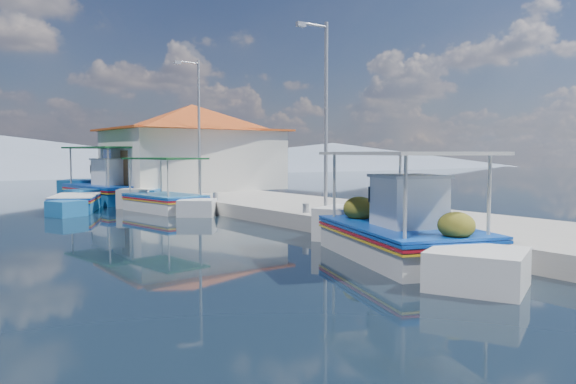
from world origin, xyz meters
TOP-DOWN VIEW (x-y plane):
  - ground at (0.00, 0.00)m, footprint 160.00×160.00m
  - quay at (5.90, 6.00)m, footprint 5.00×44.00m
  - bollards at (3.80, 5.25)m, footprint 0.20×17.20m
  - main_caique at (2.49, -3.19)m, footprint 4.10×7.68m
  - caique_green_canopy at (2.31, 9.60)m, footprint 2.56×6.43m
  - caique_blue_hull at (-0.67, 11.86)m, footprint 3.09×5.10m
  - caique_far at (1.79, 15.20)m, footprint 3.37×8.36m
  - harbor_building at (6.20, 15.00)m, footprint 10.49×10.49m
  - lamp_post_near at (4.51, 2.00)m, footprint 1.21×0.14m
  - lamp_post_far at (4.51, 11.00)m, footprint 1.21×0.14m
  - mountain_ridge at (6.54, 56.00)m, footprint 171.40×96.00m

SIDE VIEW (x-z plane):
  - ground at x=0.00m, z-range 0.00..0.00m
  - quay at x=5.90m, z-range 0.00..0.50m
  - caique_blue_hull at x=-0.67m, z-range -0.23..0.76m
  - caique_green_canopy at x=2.31m, z-range -0.85..1.58m
  - main_caique at x=2.49m, z-range -0.82..1.86m
  - caique_far at x=1.79m, z-range -0.93..2.03m
  - bollards at x=3.80m, z-range 0.50..0.80m
  - mountain_ridge at x=6.54m, z-range -0.71..4.79m
  - harbor_building at x=6.20m, z-range 0.58..4.98m
  - lamp_post_near at x=4.51m, z-range 0.85..6.85m
  - lamp_post_far at x=4.51m, z-range 0.85..6.85m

